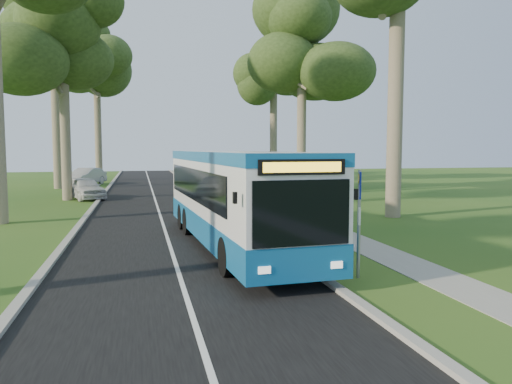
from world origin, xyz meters
TOP-DOWN VIEW (x-y plane):
  - ground at (0.00, 0.00)m, footprint 120.00×120.00m
  - road at (-3.50, 10.00)m, footprint 7.00×100.00m
  - kerb_east at (0.00, 10.00)m, footprint 0.25×100.00m
  - kerb_west at (-7.00, 10.00)m, footprint 0.25×100.00m
  - centre_line at (-3.50, 10.00)m, footprint 0.12×100.00m
  - footpath at (3.00, 10.00)m, footprint 1.50×100.00m
  - bus at (-1.38, 0.43)m, footprint 3.26×12.27m
  - bus_stop_sign at (0.97, -4.23)m, footprint 0.16×0.38m
  - bus_shelter at (1.67, 3.07)m, footprint 1.93×3.29m
  - litter_bin at (1.37, 3.64)m, footprint 0.62×0.62m
  - car_white at (-7.96, 18.38)m, footprint 3.29×4.64m
  - car_silver at (-9.18, 31.46)m, footprint 3.49×5.00m
  - tree_west_c at (-9.00, 18.00)m, footprint 5.20×5.20m
  - tree_west_d at (-11.00, 28.00)m, footprint 5.20×5.20m
  - tree_west_e at (-8.50, 38.00)m, footprint 5.20×5.20m
  - tree_east_c at (6.80, 18.00)m, footprint 5.20×5.20m
  - tree_east_d at (8.00, 30.00)m, footprint 5.20×5.20m

SIDE VIEW (x-z plane):
  - ground at x=0.00m, z-range 0.00..0.00m
  - road at x=-3.50m, z-range 0.00..0.02m
  - footpath at x=3.00m, z-range 0.00..0.02m
  - centre_line at x=-3.50m, z-range 0.02..0.02m
  - kerb_east at x=0.00m, z-range 0.00..0.12m
  - kerb_west at x=-7.00m, z-range 0.00..0.12m
  - litter_bin at x=1.37m, z-range 0.01..1.09m
  - car_white at x=-7.96m, z-range 0.00..1.47m
  - car_silver at x=-9.18m, z-range 0.00..1.56m
  - bus at x=-1.38m, z-range 0.06..3.28m
  - bus_stop_sign at x=0.97m, z-range 0.33..3.11m
  - bus_shelter at x=1.67m, z-range 0.57..3.30m
  - tree_west_c at x=-9.00m, z-range 3.12..16.04m
  - tree_east_c at x=6.80m, z-range 3.33..17.15m
  - tree_east_d at x=8.00m, z-range 3.76..19.40m
  - tree_west_e at x=-8.50m, z-range 3.86..19.94m
  - tree_west_d at x=-11.00m, z-range 4.34..22.52m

